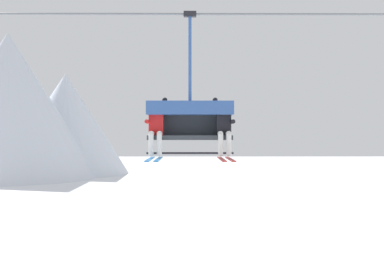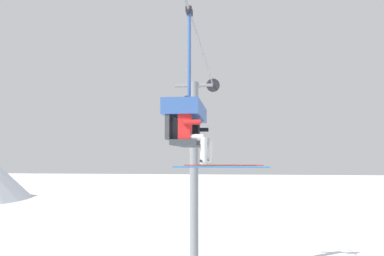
% 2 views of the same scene
% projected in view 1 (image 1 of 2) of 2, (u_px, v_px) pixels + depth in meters
% --- Properties ---
extents(mountain_peak_west, '(22.17, 22.17, 17.57)m').
position_uv_depth(mountain_peak_west, '(7.00, 105.00, 58.29)').
color(mountain_peak_west, silver).
rests_on(mountain_peak_west, ground_plane).
extents(mountain_peak_central, '(16.68, 16.68, 13.27)m').
position_uv_depth(mountain_peak_central, '(65.00, 123.00, 63.47)').
color(mountain_peak_central, silver).
rests_on(mountain_peak_central, ground_plane).
extents(lift_cable, '(16.16, 0.05, 0.05)m').
position_uv_depth(lift_cable, '(232.00, 14.00, 10.64)').
color(lift_cable, slate).
extents(chairlift_chair, '(1.90, 0.74, 3.15)m').
position_uv_depth(chairlift_chair, '(190.00, 114.00, 10.67)').
color(chairlift_chair, '#33383D').
extents(skier_red, '(0.48, 1.70, 1.34)m').
position_uv_depth(skier_red, '(156.00, 127.00, 10.45)').
color(skier_red, red).
extents(skier_black, '(0.48, 1.70, 1.34)m').
position_uv_depth(skier_black, '(224.00, 127.00, 10.46)').
color(skier_black, black).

